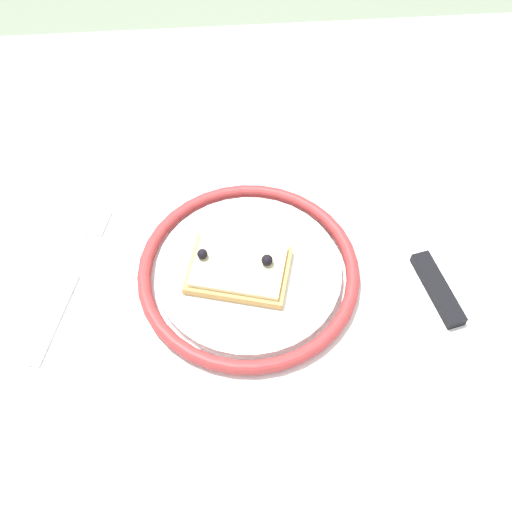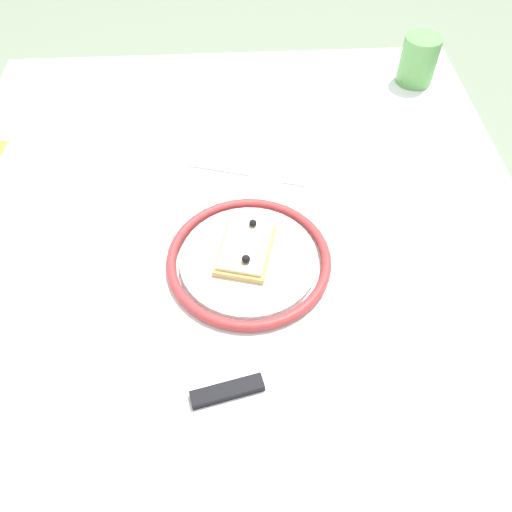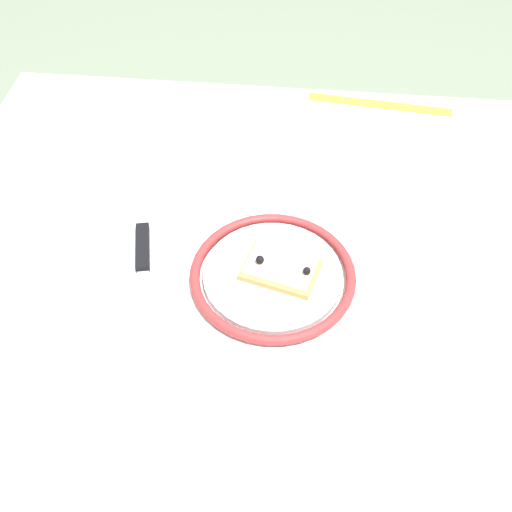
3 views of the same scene
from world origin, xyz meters
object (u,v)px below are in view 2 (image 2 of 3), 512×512
at_px(dining_table, 242,292).
at_px(pizza_slice_near, 248,247).
at_px(knife, 256,384).
at_px(plate, 251,259).
at_px(cup, 420,60).
at_px(fork, 250,173).

xyz_separation_m(dining_table, pizza_slice_near, (-0.00, 0.01, 0.11)).
relative_size(dining_table, knife, 4.68).
bearing_deg(plate, dining_table, -124.23).
bearing_deg(pizza_slice_near, dining_table, -77.52).
xyz_separation_m(dining_table, cup, (-0.43, 0.37, 0.14)).
xyz_separation_m(plate, knife, (0.19, -0.00, -0.00)).
relative_size(dining_table, pizza_slice_near, 9.27).
height_order(fork, cup, cup).
bearing_deg(dining_table, plate, 55.77).
distance_m(knife, fork, 0.38).
bearing_deg(fork, knife, -1.76).
distance_m(dining_table, knife, 0.22).
height_order(plate, cup, cup).
bearing_deg(dining_table, knife, 3.40).
distance_m(pizza_slice_near, knife, 0.21).
bearing_deg(cup, pizza_slice_near, -39.65).
distance_m(dining_table, pizza_slice_near, 0.11).
height_order(plate, fork, plate).
bearing_deg(pizza_slice_near, knife, 0.03).
xyz_separation_m(pizza_slice_near, fork, (-0.18, 0.01, -0.02)).
height_order(knife, cup, cup).
xyz_separation_m(plate, pizza_slice_near, (-0.01, -0.00, 0.01)).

